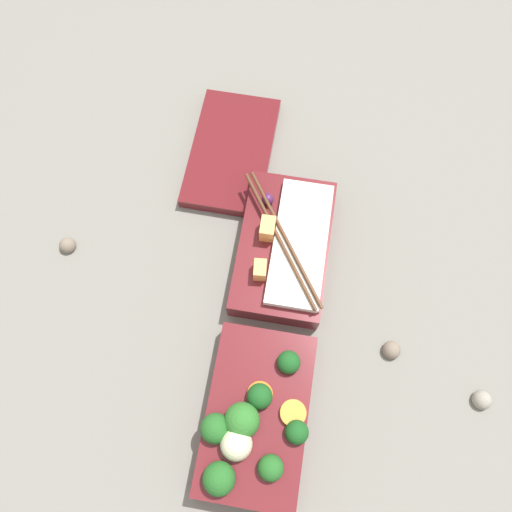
% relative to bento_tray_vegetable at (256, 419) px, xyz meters
% --- Properties ---
extents(ground_plane, '(3.00, 3.00, 0.00)m').
position_rel_bento_tray_vegetable_xyz_m(ground_plane, '(0.11, -0.00, -0.03)').
color(ground_plane, slate).
extents(bento_tray_vegetable, '(0.21, 0.13, 0.07)m').
position_rel_bento_tray_vegetable_xyz_m(bento_tray_vegetable, '(0.00, 0.00, 0.00)').
color(bento_tray_vegetable, maroon).
rests_on(bento_tray_vegetable, ground_plane).
extents(bento_tray_rice, '(0.21, 0.13, 0.07)m').
position_rel_bento_tray_vegetable_xyz_m(bento_tray_rice, '(0.24, 0.00, -0.00)').
color(bento_tray_rice, maroon).
rests_on(bento_tray_rice, ground_plane).
extents(bento_lid, '(0.21, 0.13, 0.02)m').
position_rel_bento_tray_vegetable_xyz_m(bento_lid, '(0.39, 0.10, -0.02)').
color(bento_lid, maroon).
rests_on(bento_lid, ground_plane).
extents(pebble_0, '(0.02, 0.02, 0.02)m').
position_rel_bento_tray_vegetable_xyz_m(pebble_0, '(0.20, 0.31, -0.02)').
color(pebble_0, '#7A6B5B').
rests_on(pebble_0, ground_plane).
extents(pebble_1, '(0.02, 0.02, 0.02)m').
position_rel_bento_tray_vegetable_xyz_m(pebble_1, '(0.12, -0.17, -0.02)').
color(pebble_1, '#7A6B5B').
rests_on(pebble_1, ground_plane).
extents(pebble_3, '(0.02, 0.02, 0.02)m').
position_rel_bento_tray_vegetable_xyz_m(pebble_3, '(0.07, -0.29, -0.02)').
color(pebble_3, gray).
rests_on(pebble_3, ground_plane).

